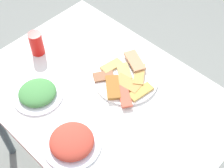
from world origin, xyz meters
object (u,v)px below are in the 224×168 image
at_px(salad_plate_greens, 72,142).
at_px(soda_can, 36,44).
at_px(salad_plate_rice, 38,93).
at_px(dining_table, 103,105).
at_px(pide_platter, 126,79).

xyz_separation_m(salad_plate_greens, soda_can, (0.51, -0.23, 0.04)).
bearing_deg(salad_plate_greens, salad_plate_rice, -11.10).
distance_m(salad_plate_greens, soda_can, 0.56).
xyz_separation_m(dining_table, pide_platter, (-0.02, -0.13, 0.10)).
bearing_deg(soda_can, pide_platter, -159.36).
relative_size(salad_plate_greens, soda_can, 1.95).
height_order(pide_platter, salad_plate_greens, salad_plate_greens).
height_order(pide_platter, soda_can, soda_can).
xyz_separation_m(pide_platter, salad_plate_greens, (-0.07, 0.40, 0.01)).
distance_m(pide_platter, soda_can, 0.48).
height_order(salad_plate_greens, soda_can, soda_can).
bearing_deg(salad_plate_rice, dining_table, -133.91).
relative_size(pide_platter, salad_plate_greens, 1.28).
bearing_deg(salad_plate_rice, salad_plate_greens, 168.90).
relative_size(dining_table, salad_plate_rice, 4.98).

